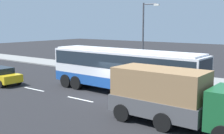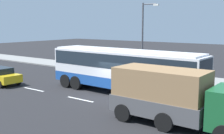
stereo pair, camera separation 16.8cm
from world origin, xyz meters
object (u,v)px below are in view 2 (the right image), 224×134
(street_lamp, at_px, (144,35))
(pedestrian_near_curb, at_px, (135,65))
(cargo_truck, at_px, (175,96))
(car_yellow_taxi, at_px, (0,75))
(coach_bus, at_px, (123,67))

(street_lamp, bearing_deg, pedestrian_near_curb, 150.29)
(cargo_truck, height_order, car_yellow_taxi, cargo_truck)
(street_lamp, bearing_deg, coach_bus, -73.45)
(cargo_truck, distance_m, car_yellow_taxi, 16.51)
(pedestrian_near_curb, xyz_separation_m, street_lamp, (1.59, -0.91, 3.20))
(coach_bus, xyz_separation_m, street_lamp, (-1.89, 6.35, 2.12))
(pedestrian_near_curb, bearing_deg, street_lamp, 147.79)
(car_yellow_taxi, xyz_separation_m, pedestrian_near_curb, (7.14, 10.81, 0.23))
(coach_bus, bearing_deg, cargo_truck, -31.83)
(car_yellow_taxi, bearing_deg, coach_bus, 20.17)
(pedestrian_near_curb, bearing_deg, cargo_truck, 127.47)
(coach_bus, bearing_deg, car_yellow_taxi, -159.74)
(coach_bus, bearing_deg, pedestrian_near_curb, 117.32)
(cargo_truck, height_order, pedestrian_near_curb, cargo_truck)
(car_yellow_taxi, height_order, street_lamp, street_lamp)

